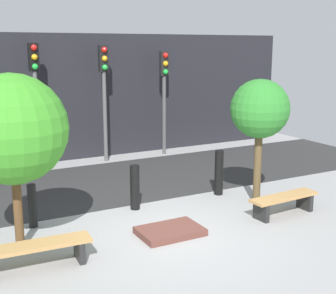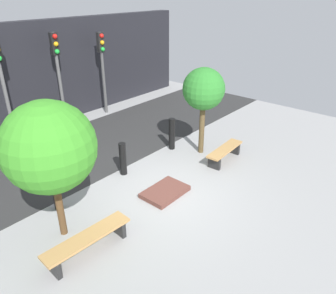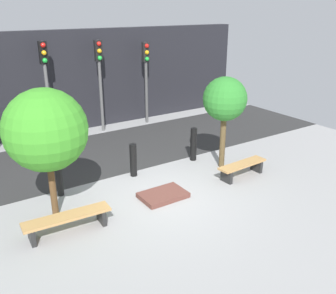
% 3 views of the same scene
% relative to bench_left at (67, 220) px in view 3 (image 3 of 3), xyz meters
% --- Properties ---
extents(ground_plane, '(18.00, 18.00, 0.00)m').
position_rel_bench_left_xyz_m(ground_plane, '(2.65, 0.21, -0.31)').
color(ground_plane, '#949494').
extents(road_strip, '(18.00, 3.93, 0.01)m').
position_rel_bench_left_xyz_m(road_strip, '(2.65, 4.04, -0.31)').
color(road_strip, '#2C2C2C').
rests_on(road_strip, ground).
extents(building_facade, '(16.20, 0.50, 3.91)m').
position_rel_bench_left_xyz_m(building_facade, '(2.65, 7.20, 1.64)').
color(building_facade, black).
rests_on(building_facade, ground).
extents(bench_left, '(1.95, 0.52, 0.43)m').
position_rel_bench_left_xyz_m(bench_left, '(0.00, 0.00, 0.00)').
color(bench_left, black).
rests_on(bench_left, ground).
extents(bench_right, '(1.65, 0.49, 0.43)m').
position_rel_bench_left_xyz_m(bench_right, '(5.29, -0.00, -0.01)').
color(bench_right, black).
rests_on(bench_right, ground).
extents(planter_bed, '(1.20, 0.82, 0.13)m').
position_rel_bench_left_xyz_m(planter_bed, '(2.65, 0.20, -0.25)').
color(planter_bed, brown).
rests_on(planter_bed, ground).
extents(tree_behind_left_bench, '(1.89, 1.89, 3.10)m').
position_rel_bench_left_xyz_m(tree_behind_left_bench, '(0.00, 0.92, 1.83)').
color(tree_behind_left_bench, brown).
rests_on(tree_behind_left_bench, ground).
extents(tree_behind_right_bench, '(1.32, 1.32, 2.83)m').
position_rel_bench_left_xyz_m(tree_behind_right_bench, '(5.29, 0.92, 1.83)').
color(tree_behind_right_bench, brown).
rests_on(tree_behind_right_bench, ground).
extents(bollard_far_left, '(0.17, 0.17, 0.88)m').
position_rel_bench_left_xyz_m(bollard_far_left, '(0.43, 1.82, 0.13)').
color(bollard_far_left, black).
rests_on(bollard_far_left, ground).
extents(bollard_left, '(0.21, 0.21, 0.99)m').
position_rel_bench_left_xyz_m(bollard_left, '(2.65, 1.82, 0.18)').
color(bollard_left, black).
rests_on(bollard_left, ground).
extents(bollard_center, '(0.21, 0.21, 1.09)m').
position_rel_bench_left_xyz_m(bollard_center, '(4.86, 1.82, 0.23)').
color(bollard_center, black).
rests_on(bollard_center, ground).
extents(traffic_light_mid_west, '(0.28, 0.27, 3.62)m').
position_rel_bench_left_xyz_m(traffic_light_mid_west, '(1.62, 6.29, 2.19)').
color(traffic_light_mid_west, '#595959').
rests_on(traffic_light_mid_west, ground).
extents(traffic_light_mid_east, '(0.28, 0.27, 3.55)m').
position_rel_bench_left_xyz_m(traffic_light_mid_east, '(3.68, 6.29, 2.14)').
color(traffic_light_mid_east, '#545454').
rests_on(traffic_light_mid_east, ground).
extents(traffic_light_east, '(0.28, 0.27, 3.37)m').
position_rel_bench_left_xyz_m(traffic_light_east, '(5.73, 6.29, 2.02)').
color(traffic_light_east, '#4C4C4C').
rests_on(traffic_light_east, ground).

